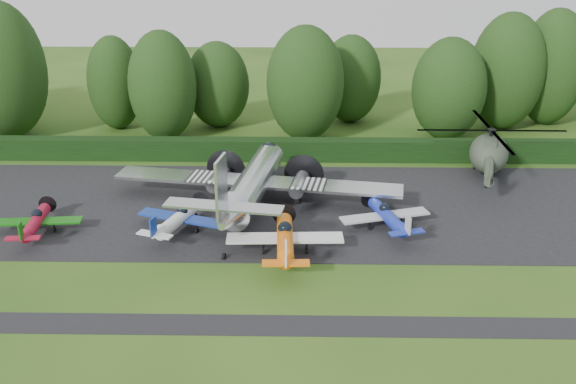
{
  "coord_description": "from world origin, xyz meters",
  "views": [
    {
      "loc": [
        4.5,
        -35.86,
        20.65
      ],
      "look_at": [
        3.73,
        7.21,
        2.5
      ],
      "focal_mm": 40.0,
      "sensor_mm": 36.0,
      "label": 1
    }
  ],
  "objects_px": {
    "light_plane_white": "(179,218)",
    "helicopter": "(489,150)",
    "sign_board": "(517,150)",
    "light_plane_blue": "(388,216)",
    "light_plane_red": "(36,222)",
    "transport_plane": "(253,184)",
    "light_plane_orange": "(285,239)"
  },
  "relations": [
    {
      "from": "light_plane_blue",
      "to": "light_plane_orange",
      "type": "bearing_deg",
      "value": -134.04
    },
    {
      "from": "light_plane_white",
      "to": "light_plane_orange",
      "type": "height_order",
      "value": "light_plane_orange"
    },
    {
      "from": "light_plane_white",
      "to": "transport_plane",
      "type": "bearing_deg",
      "value": 21.02
    },
    {
      "from": "light_plane_red",
      "to": "helicopter",
      "type": "relative_size",
      "value": 0.43
    },
    {
      "from": "transport_plane",
      "to": "light_plane_orange",
      "type": "height_order",
      "value": "transport_plane"
    },
    {
      "from": "light_plane_orange",
      "to": "sign_board",
      "type": "height_order",
      "value": "light_plane_orange"
    },
    {
      "from": "helicopter",
      "to": "light_plane_red",
      "type": "bearing_deg",
      "value": -175.78
    },
    {
      "from": "light_plane_red",
      "to": "sign_board",
      "type": "bearing_deg",
      "value": 27.15
    },
    {
      "from": "light_plane_orange",
      "to": "transport_plane",
      "type": "bearing_deg",
      "value": 110.81
    },
    {
      "from": "light_plane_white",
      "to": "helicopter",
      "type": "distance_m",
      "value": 28.02
    },
    {
      "from": "light_plane_white",
      "to": "helicopter",
      "type": "height_order",
      "value": "helicopter"
    },
    {
      "from": "light_plane_red",
      "to": "light_plane_blue",
      "type": "relative_size",
      "value": 0.93
    },
    {
      "from": "helicopter",
      "to": "sign_board",
      "type": "relative_size",
      "value": 4.63
    },
    {
      "from": "light_plane_red",
      "to": "light_plane_blue",
      "type": "distance_m",
      "value": 25.18
    },
    {
      "from": "helicopter",
      "to": "light_plane_white",
      "type": "bearing_deg",
      "value": -169.92
    },
    {
      "from": "helicopter",
      "to": "sign_board",
      "type": "distance_m",
      "value": 4.6
    },
    {
      "from": "transport_plane",
      "to": "light_plane_orange",
      "type": "distance_m",
      "value": 8.24
    },
    {
      "from": "sign_board",
      "to": "helicopter",
      "type": "bearing_deg",
      "value": -131.49
    },
    {
      "from": "light_plane_red",
      "to": "light_plane_orange",
      "type": "bearing_deg",
      "value": -3.78
    },
    {
      "from": "light_plane_blue",
      "to": "sign_board",
      "type": "xyz_separation_m",
      "value": [
        13.67,
        14.26,
        0.17
      ]
    },
    {
      "from": "helicopter",
      "to": "light_plane_orange",
      "type": "bearing_deg",
      "value": -154.04
    },
    {
      "from": "transport_plane",
      "to": "light_plane_blue",
      "type": "distance_m",
      "value": 10.65
    },
    {
      "from": "light_plane_red",
      "to": "light_plane_blue",
      "type": "xyz_separation_m",
      "value": [
        25.14,
        1.25,
        0.07
      ]
    },
    {
      "from": "light_plane_red",
      "to": "light_plane_white",
      "type": "xyz_separation_m",
      "value": [
        10.12,
        0.57,
        0.09
      ]
    },
    {
      "from": "sign_board",
      "to": "light_plane_blue",
      "type": "bearing_deg",
      "value": -125.93
    },
    {
      "from": "helicopter",
      "to": "sign_board",
      "type": "height_order",
      "value": "helicopter"
    },
    {
      "from": "light_plane_white",
      "to": "light_plane_blue",
      "type": "relative_size",
      "value": 1.01
    },
    {
      "from": "light_plane_white",
      "to": "sign_board",
      "type": "relative_size",
      "value": 2.19
    },
    {
      "from": "light_plane_red",
      "to": "helicopter",
      "type": "distance_m",
      "value": 37.6
    },
    {
      "from": "light_plane_white",
      "to": "sign_board",
      "type": "height_order",
      "value": "light_plane_white"
    },
    {
      "from": "transport_plane",
      "to": "light_plane_orange",
      "type": "relative_size",
      "value": 2.79
    },
    {
      "from": "light_plane_red",
      "to": "helicopter",
      "type": "bearing_deg",
      "value": 24.94
    }
  ]
}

